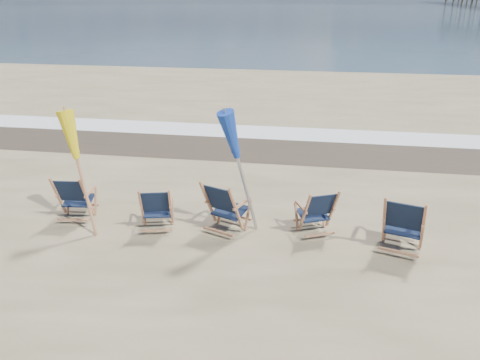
{
  "coord_description": "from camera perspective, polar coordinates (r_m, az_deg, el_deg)",
  "views": [
    {
      "loc": [
        1.23,
        -5.71,
        4.23
      ],
      "look_at": [
        0.0,
        2.2,
        0.9
      ],
      "focal_mm": 35.0,
      "sensor_mm": 36.0,
      "label": 1
    }
  ],
  "objects": [
    {
      "name": "umbrella_blue",
      "position": [
        7.93,
        0.42,
        5.39
      ],
      "size": [
        0.3,
        0.3,
        2.43
      ],
      "color": "#A5A5AD",
      "rests_on": "ground"
    },
    {
      "name": "beach_chair_1",
      "position": [
        8.64,
        -8.45,
        -3.5
      ],
      "size": [
        0.74,
        0.79,
        0.94
      ],
      "primitive_type": null,
      "rotation": [
        0.0,
        0.0,
        3.37
      ],
      "color": "#111B33",
      "rests_on": "ground"
    },
    {
      "name": "beach_chair_3",
      "position": [
        8.6,
        11.23,
        -3.74
      ],
      "size": [
        0.84,
        0.88,
        0.96
      ],
      "primitive_type": null,
      "rotation": [
        0.0,
        0.0,
        3.55
      ],
      "color": "#111B33",
      "rests_on": "ground"
    },
    {
      "name": "surf_foam",
      "position": [
        14.68,
        3.69,
        5.8
      ],
      "size": [
        200.0,
        1.4,
        0.01
      ],
      "primitive_type": "cube",
      "color": "silver",
      "rests_on": "ground"
    },
    {
      "name": "wet_sand_strip",
      "position": [
        13.26,
        3.08,
        3.96
      ],
      "size": [
        200.0,
        2.6,
        0.0
      ],
      "primitive_type": "cube",
      "color": "#42362A",
      "rests_on": "ground"
    },
    {
      "name": "umbrella_yellow",
      "position": [
        8.54,
        -19.26,
        4.44
      ],
      "size": [
        0.3,
        0.3,
        2.28
      ],
      "color": "#B2744F",
      "rests_on": "ground"
    },
    {
      "name": "beach_chair_4",
      "position": [
        8.24,
        21.37,
        -5.61
      ],
      "size": [
        0.9,
        0.96,
        1.1
      ],
      "primitive_type": null,
      "rotation": [
        0.0,
        0.0,
        2.86
      ],
      "color": "#111B33",
      "rests_on": "ground"
    },
    {
      "name": "beach_chair_0",
      "position": [
        9.34,
        -18.18,
        -2.19
      ],
      "size": [
        0.7,
        0.77,
        0.99
      ],
      "primitive_type": null,
      "rotation": [
        0.0,
        0.0,
        3.24
      ],
      "color": "#111B33",
      "rests_on": "ground"
    },
    {
      "name": "ocean",
      "position": [
        133.78,
        8.91,
        20.51
      ],
      "size": [
        400.0,
        400.0,
        0.0
      ],
      "primitive_type": "plane",
      "color": "#3C5464",
      "rests_on": "ground"
    },
    {
      "name": "beach_chair_2",
      "position": [
        8.29,
        -0.5,
        -3.87
      ],
      "size": [
        0.92,
        0.97,
        1.07
      ],
      "primitive_type": null,
      "rotation": [
        0.0,
        0.0,
        2.76
      ],
      "color": "#111B33",
      "rests_on": "ground"
    }
  ]
}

